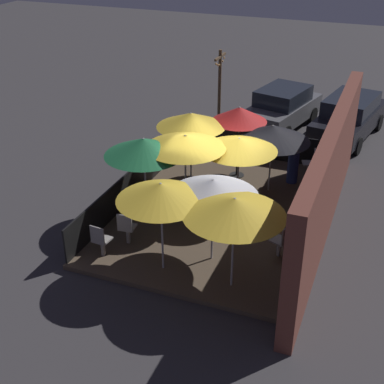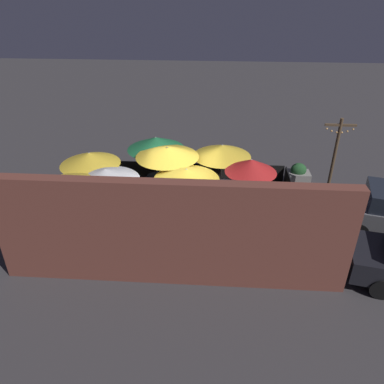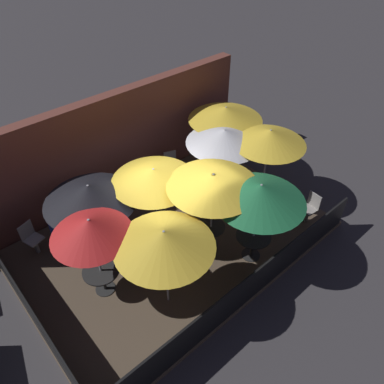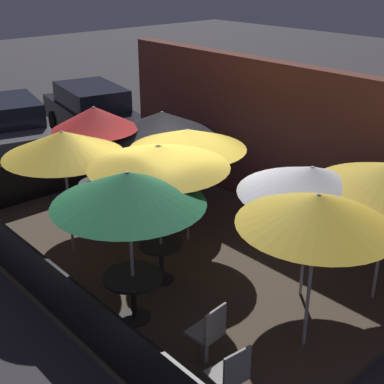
% 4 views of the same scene
% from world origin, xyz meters
% --- Properties ---
extents(ground_plane, '(60.00, 60.00, 0.00)m').
position_xyz_m(ground_plane, '(0.00, 0.00, 0.00)').
color(ground_plane, '#383538').
extents(patio_deck, '(7.97, 5.41, 0.12)m').
position_xyz_m(patio_deck, '(0.00, 0.00, 0.06)').
color(patio_deck, brown).
rests_on(patio_deck, ground_plane).
extents(building_wall, '(9.57, 0.36, 3.22)m').
position_xyz_m(building_wall, '(0.00, 2.94, 1.61)').
color(building_wall, brown).
rests_on(building_wall, ground_plane).
extents(fence_front, '(7.77, 0.05, 0.95)m').
position_xyz_m(fence_front, '(0.00, -2.66, 0.59)').
color(fence_front, black).
rests_on(fence_front, patio_deck).
extents(fence_side_left, '(0.05, 5.21, 0.95)m').
position_xyz_m(fence_side_left, '(-3.94, 0.00, 0.59)').
color(fence_side_left, black).
rests_on(fence_side_left, patio_deck).
extents(patio_umbrella_0, '(1.72, 1.72, 2.33)m').
position_xyz_m(patio_umbrella_0, '(-2.30, -0.19, 2.21)').
color(patio_umbrella_0, '#B2B2B7').
rests_on(patio_umbrella_0, patio_deck).
extents(patio_umbrella_1, '(2.21, 2.21, 2.40)m').
position_xyz_m(patio_umbrella_1, '(0.56, -0.84, 2.34)').
color(patio_umbrella_1, '#B2B2B7').
rests_on(patio_umbrella_1, patio_deck).
extents(patio_umbrella_2, '(2.15, 2.15, 2.37)m').
position_xyz_m(patio_umbrella_2, '(1.10, -1.80, 2.26)').
color(patio_umbrella_2, '#B2B2B7').
rests_on(patio_umbrella_2, patio_deck).
extents(patio_umbrella_3, '(2.10, 2.10, 2.30)m').
position_xyz_m(patio_umbrella_3, '(-1.35, -1.42, 2.20)').
color(patio_umbrella_3, '#B2B2B7').
rests_on(patio_umbrella_3, patio_deck).
extents(patio_umbrella_4, '(2.13, 2.13, 2.21)m').
position_xyz_m(patio_umbrella_4, '(-0.22, 0.43, 2.15)').
color(patio_umbrella_4, '#B2B2B7').
rests_on(patio_umbrella_4, patio_deck).
extents(patio_umbrella_5, '(2.28, 2.28, 2.30)m').
position_xyz_m(patio_umbrella_5, '(3.21, 1.36, 2.21)').
color(patio_umbrella_5, '#B2B2B7').
rests_on(patio_umbrella_5, patio_deck).
extents(patio_umbrella_6, '(2.06, 2.06, 2.31)m').
position_xyz_m(patio_umbrella_6, '(3.17, -0.38, 2.22)').
color(patio_umbrella_6, '#B2B2B7').
rests_on(patio_umbrella_6, patio_deck).
extents(patio_umbrella_7, '(2.24, 2.24, 2.13)m').
position_xyz_m(patio_umbrella_7, '(-1.68, 1.02, 2.01)').
color(patio_umbrella_7, '#B2B2B7').
rests_on(patio_umbrella_7, patio_deck).
extents(patio_umbrella_8, '(2.19, 2.19, 2.21)m').
position_xyz_m(patio_umbrella_8, '(2.37, 0.58, 2.11)').
color(patio_umbrella_8, '#B2B2B7').
rests_on(patio_umbrella_8, patio_deck).
extents(dining_table_0, '(0.86, 0.86, 0.71)m').
position_xyz_m(dining_table_0, '(-2.30, -0.19, 0.68)').
color(dining_table_0, black).
rests_on(dining_table_0, patio_deck).
extents(dining_table_1, '(0.74, 0.74, 0.71)m').
position_xyz_m(dining_table_1, '(0.56, -0.84, 0.67)').
color(dining_table_1, black).
rests_on(dining_table_1, patio_deck).
extents(dining_table_2, '(0.88, 0.88, 0.75)m').
position_xyz_m(dining_table_2, '(1.10, -1.80, 0.71)').
color(dining_table_2, black).
rests_on(dining_table_2, patio_deck).
extents(patio_chair_0, '(0.51, 0.51, 0.91)m').
position_xyz_m(patio_chair_0, '(1.67, 2.17, 0.62)').
color(patio_chair_0, gray).
rests_on(patio_chair_0, patio_deck).
extents(patio_chair_1, '(0.44, 0.44, 0.94)m').
position_xyz_m(patio_chair_1, '(2.56, -1.66, 0.63)').
color(patio_chair_1, gray).
rests_on(patio_chair_1, patio_deck).
extents(patio_chair_2, '(0.51, 0.51, 0.95)m').
position_xyz_m(patio_chair_2, '(-3.04, 2.04, 0.64)').
color(patio_chair_2, gray).
rests_on(patio_chair_2, patio_deck).
extents(patio_chair_3, '(0.43, 0.43, 0.93)m').
position_xyz_m(patio_chair_3, '(3.29, -2.00, 0.63)').
color(patio_chair_3, gray).
rests_on(patio_chair_3, patio_deck).
extents(patron_0, '(0.35, 0.35, 1.29)m').
position_xyz_m(patron_0, '(-2.48, 1.57, 0.70)').
color(patron_0, navy).
rests_on(patron_0, patio_deck).
extents(planter_box, '(0.99, 0.69, 0.94)m').
position_xyz_m(planter_box, '(-4.59, -3.20, 0.40)').
color(planter_box, gray).
rests_on(planter_box, ground_plane).
extents(light_post, '(1.10, 0.12, 3.33)m').
position_xyz_m(light_post, '(-5.49, -1.91, 1.88)').
color(light_post, brown).
rests_on(light_post, ground_plane).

